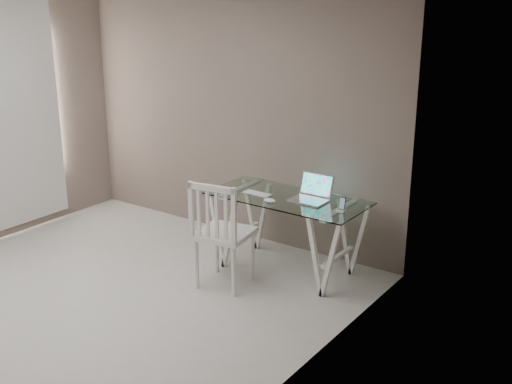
# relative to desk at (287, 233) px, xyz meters

# --- Properties ---
(room) EXTENTS (4.50, 4.52, 2.71)m
(room) POSITION_rel_desk_xyz_m (-1.08, -1.70, 1.33)
(room) COLOR #B6B3AF
(room) RESTS_ON ground
(desk) EXTENTS (1.50, 0.70, 0.75)m
(desk) POSITION_rel_desk_xyz_m (0.00, 0.00, 0.00)
(desk) COLOR silver
(desk) RESTS_ON ground
(chair) EXTENTS (0.54, 0.54, 1.02)m
(chair) POSITION_rel_desk_xyz_m (-0.29, -0.66, 0.18)
(chair) COLOR silver
(chair) RESTS_ON ground
(laptop) EXTENTS (0.34, 0.30, 0.23)m
(laptop) POSITION_rel_desk_xyz_m (0.22, 0.08, 0.42)
(laptop) COLOR silver
(laptop) RESTS_ON desk
(keyboard) EXTENTS (0.29, 0.13, 0.01)m
(keyboard) POSITION_rel_desk_xyz_m (-0.29, -0.09, 0.37)
(keyboard) COLOR silver
(keyboard) RESTS_ON desk
(mouse) EXTENTS (0.12, 0.07, 0.04)m
(mouse) POSITION_rel_desk_xyz_m (-0.06, -0.22, 0.38)
(mouse) COLOR white
(mouse) RESTS_ON desk
(phone_dock) EXTENTS (0.07, 0.07, 0.13)m
(phone_dock) POSITION_rel_desk_xyz_m (0.60, -0.05, 0.40)
(phone_dock) COLOR white
(phone_dock) RESTS_ON desk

